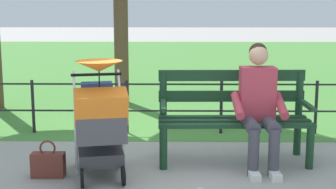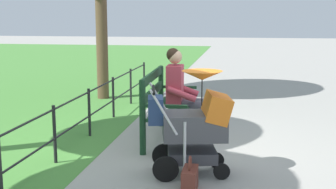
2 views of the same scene
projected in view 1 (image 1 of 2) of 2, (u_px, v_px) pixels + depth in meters
name	position (u px, v px, depth m)	size (l,w,h in m)	color
ground_plane	(174.00, 162.00, 5.34)	(60.00, 60.00, 0.00)	#9E9B93
grass_lawn	(175.00, 64.00, 13.99)	(40.00, 16.00, 0.01)	#478438
park_bench	(233.00, 112.00, 5.35)	(1.61, 0.64, 0.96)	#193D23
person_on_bench	(259.00, 102.00, 5.10)	(0.54, 0.74, 1.28)	#42424C
stroller	(100.00, 118.00, 4.79)	(0.66, 0.96, 1.15)	black
handbag	(48.00, 164.00, 4.87)	(0.32, 0.14, 0.37)	brown
park_fence	(212.00, 102.00, 6.45)	(8.58, 0.04, 0.70)	black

